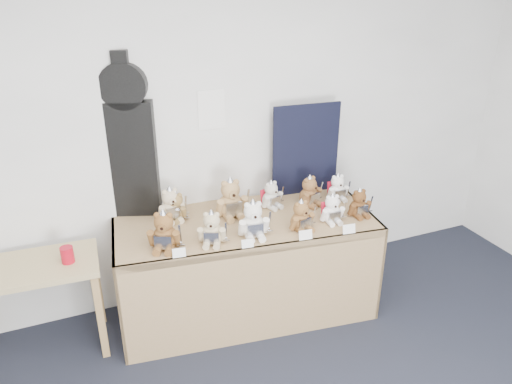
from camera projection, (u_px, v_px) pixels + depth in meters
name	position (u px, v px, depth m)	size (l,w,h in m)	color
room_shell	(212.00, 110.00, 3.73)	(6.00, 6.00, 6.00)	white
display_table	(248.00, 245.00, 3.73)	(2.03, 1.05, 0.81)	olive
side_table	(34.00, 281.00, 3.38)	(0.89, 0.53, 0.72)	tan
guitar_case	(129.00, 139.00, 3.59)	(0.39, 0.23, 1.23)	black
navy_board	(306.00, 150.00, 4.03)	(0.56, 0.02, 0.75)	black
red_cup	(67.00, 255.00, 3.35)	(0.09, 0.09, 0.11)	#B30B1F
teddy_front_far_left	(164.00, 232.00, 3.31)	(0.24, 0.24, 0.30)	brown
teddy_front_left	(212.00, 229.00, 3.38)	(0.21, 0.21, 0.27)	#C7B38C
teddy_front_centre	(253.00, 221.00, 3.46)	(0.25, 0.21, 0.30)	white
teddy_front_right	(301.00, 217.00, 3.56)	(0.21, 0.18, 0.26)	brown
teddy_front_far_right	(332.00, 210.00, 3.67)	(0.20, 0.17, 0.25)	white
teddy_front_end	(359.00, 204.00, 3.76)	(0.20, 0.16, 0.24)	brown
teddy_back_left	(171.00, 206.00, 3.70)	(0.24, 0.19, 0.29)	beige
teddy_back_centre_left	(231.00, 200.00, 3.74)	(0.27, 0.22, 0.34)	tan
teddy_back_centre_right	(271.00, 196.00, 3.89)	(0.20, 0.19, 0.24)	silver
teddy_back_right	(310.00, 192.00, 3.92)	(0.23, 0.21, 0.27)	brown
teddy_back_end	(337.00, 188.00, 4.02)	(0.20, 0.17, 0.24)	white
teddy_back_far_left	(176.00, 207.00, 3.70)	(0.20, 0.20, 0.25)	olive
entry_card_a	(179.00, 253.00, 3.25)	(0.09, 0.00, 0.06)	white
entry_card_b	(248.00, 244.00, 3.36)	(0.08, 0.00, 0.06)	white
entry_card_c	(306.00, 235.00, 3.45)	(0.10, 0.00, 0.07)	white
entry_card_d	(349.00, 229.00, 3.53)	(0.09, 0.00, 0.07)	white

